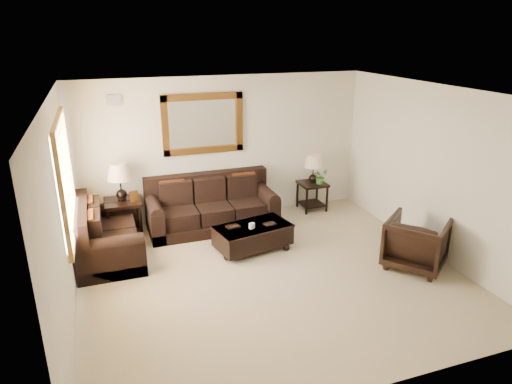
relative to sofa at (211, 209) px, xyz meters
name	(u,v)px	position (x,y,z in m)	size (l,w,h in m)	color
room	(272,190)	(0.39, -2.04, 1.01)	(5.51, 5.01, 2.71)	gray
window	(66,177)	(-2.31, -1.14, 1.21)	(0.07, 1.96, 1.66)	white
mirror	(203,124)	(0.00, 0.42, 1.51)	(1.50, 0.06, 1.10)	#46230E
air_vent	(114,100)	(-1.51, 0.44, 2.01)	(0.25, 0.02, 0.18)	#999999
sofa	(211,209)	(0.00, 0.00, 0.00)	(2.33, 1.00, 0.95)	black
loveseat	(105,238)	(-1.90, -0.66, 0.00)	(0.99, 1.67, 0.94)	black
end_table_left	(121,189)	(-1.56, 0.11, 0.53)	(0.61, 0.61, 1.34)	black
end_table_right	(313,174)	(2.13, 0.16, 0.40)	(0.52, 0.52, 1.15)	black
coffee_table	(253,235)	(0.42, -1.14, -0.08)	(1.35, 0.90, 0.53)	black
armchair	(417,241)	(2.59, -2.52, 0.09)	(0.85, 0.79, 0.87)	black
potted_plant	(320,178)	(2.25, 0.06, 0.34)	(0.27, 0.30, 0.24)	#26531C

